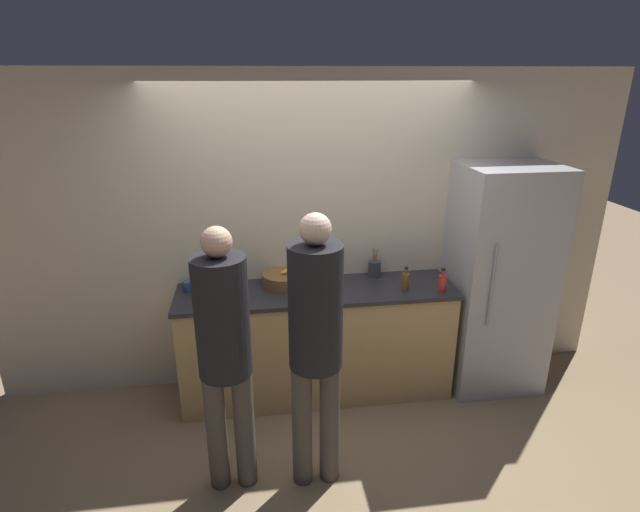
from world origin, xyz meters
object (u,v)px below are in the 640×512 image
(bottle_clear, at_px, (309,282))
(bottle_red, at_px, (442,283))
(bottle_amber, at_px, (406,281))
(cup_blue, at_px, (188,286))
(fruit_bowl, at_px, (284,279))
(refrigerator, at_px, (498,280))
(person_left, at_px, (224,345))
(potted_plant, at_px, (211,277))
(utensil_crock, at_px, (375,268))
(person_center, at_px, (316,335))

(bottle_clear, distance_m, bottle_red, 1.04)
(bottle_amber, distance_m, cup_blue, 1.71)
(fruit_bowl, height_order, bottle_red, bottle_red)
(refrigerator, height_order, person_left, refrigerator)
(bottle_amber, xyz_separation_m, bottle_clear, (-0.76, 0.07, 0.01))
(potted_plant, bearing_deg, bottle_clear, -8.87)
(bottle_red, xyz_separation_m, potted_plant, (-1.78, 0.27, 0.04))
(utensil_crock, xyz_separation_m, bottle_amber, (0.18, -0.30, 0.00))
(bottle_amber, bearing_deg, cup_blue, 172.50)
(person_left, distance_m, bottle_clear, 1.09)
(refrigerator, relative_size, potted_plant, 9.20)
(utensil_crock, distance_m, bottle_clear, 0.63)
(cup_blue, bearing_deg, bottle_red, -8.82)
(person_left, relative_size, person_center, 0.96)
(fruit_bowl, xyz_separation_m, bottle_clear, (0.19, -0.15, 0.03))
(person_center, height_order, fruit_bowl, person_center)
(person_left, bearing_deg, utensil_crock, 43.29)
(person_center, height_order, potted_plant, person_center)
(potted_plant, bearing_deg, bottle_red, -8.53)
(utensil_crock, distance_m, bottle_red, 0.59)
(utensil_crock, distance_m, bottle_amber, 0.35)
(person_left, height_order, potted_plant, person_left)
(bottle_clear, bearing_deg, person_left, -124.41)
(fruit_bowl, bearing_deg, refrigerator, -4.88)
(refrigerator, bearing_deg, fruit_bowl, 175.12)
(refrigerator, distance_m, utensil_crock, 1.02)
(potted_plant, bearing_deg, fruit_bowl, 3.63)
(bottle_clear, bearing_deg, fruit_bowl, 140.69)
(bottle_amber, xyz_separation_m, bottle_red, (0.27, -0.08, 0.00))
(bottle_clear, relative_size, potted_plant, 0.99)
(person_left, bearing_deg, bottle_clear, 55.59)
(utensil_crock, bearing_deg, cup_blue, -177.16)
(potted_plant, bearing_deg, person_center, -57.19)
(cup_blue, bearing_deg, utensil_crock, 2.84)
(utensil_crock, bearing_deg, bottle_amber, -59.47)
(cup_blue, bearing_deg, bottle_amber, -7.50)
(bottle_red, height_order, cup_blue, bottle_red)
(fruit_bowl, bearing_deg, bottle_amber, -13.18)
(person_center, bearing_deg, cup_blue, 128.32)
(potted_plant, bearing_deg, utensil_crock, 4.84)
(fruit_bowl, distance_m, utensil_crock, 0.77)
(person_left, height_order, cup_blue, person_left)
(fruit_bowl, xyz_separation_m, utensil_crock, (0.77, 0.08, 0.02))
(refrigerator, xyz_separation_m, person_center, (-1.65, -0.94, 0.13))
(person_center, xyz_separation_m, bottle_amber, (0.83, 0.87, -0.06))
(utensil_crock, relative_size, bottle_clear, 1.20)
(person_center, height_order, bottle_amber, person_center)
(person_center, xyz_separation_m, fruit_bowl, (-0.12, 1.09, -0.08))
(fruit_bowl, distance_m, bottle_amber, 0.97)
(utensil_crock, distance_m, cup_blue, 1.52)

